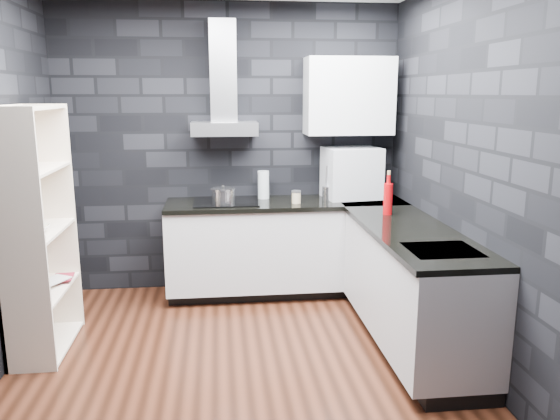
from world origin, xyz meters
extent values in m
plane|color=#452013|center=(0.00, 0.00, 0.00)|extent=(3.20, 3.20, 0.00)
cube|color=black|center=(0.00, 1.62, 1.35)|extent=(3.20, 0.05, 2.70)
cube|color=black|center=(0.00, -1.62, 1.35)|extent=(3.20, 0.05, 2.70)
cube|color=black|center=(1.62, 0.00, 1.35)|extent=(0.05, 3.20, 2.70)
cube|color=black|center=(0.50, 1.34, 0.05)|extent=(2.18, 0.50, 0.10)
cube|color=black|center=(1.34, 0.10, 0.05)|extent=(0.50, 1.78, 0.10)
cube|color=silver|center=(0.50, 1.30, 0.48)|extent=(2.20, 0.60, 0.76)
cube|color=silver|center=(1.30, 0.10, 0.48)|extent=(0.60, 1.80, 0.76)
cube|color=black|center=(0.50, 1.29, 0.88)|extent=(2.20, 0.62, 0.04)
cube|color=black|center=(1.29, 0.10, 0.88)|extent=(0.62, 1.80, 0.04)
cube|color=black|center=(1.30, 1.30, 0.88)|extent=(0.62, 0.62, 0.04)
cube|color=#B2B2B6|center=(-0.05, 1.43, 1.56)|extent=(0.60, 0.34, 0.12)
cube|color=#B2B2B6|center=(-0.05, 1.50, 2.07)|extent=(0.24, 0.20, 0.90)
cube|color=silver|center=(1.10, 1.43, 1.85)|extent=(0.80, 0.35, 0.70)
cube|color=black|center=(-0.05, 1.30, 0.91)|extent=(0.58, 0.50, 0.01)
cube|color=#B2B2B6|center=(1.30, -0.40, 0.89)|extent=(0.44, 0.40, 0.01)
cylinder|color=#B9B8BD|center=(-0.08, 1.21, 0.97)|extent=(0.26, 0.26, 0.12)
cylinder|color=silver|center=(0.31, 1.45, 1.03)|extent=(0.12, 0.12, 0.26)
cylinder|color=tan|center=(0.58, 1.19, 0.95)|extent=(0.09, 0.09, 0.10)
cylinder|color=#B9B8BD|center=(0.90, 1.32, 0.96)|extent=(0.10, 0.10, 0.13)
cube|color=silver|center=(1.14, 1.39, 1.12)|extent=(0.55, 0.45, 0.50)
cylinder|color=#A4060A|center=(1.26, 0.64, 1.03)|extent=(0.10, 0.10, 0.26)
cube|color=beige|center=(-1.42, 0.37, 0.90)|extent=(0.53, 0.86, 1.80)
imported|color=white|center=(-1.42, 0.29, 0.94)|extent=(0.22, 0.22, 0.05)
imported|color=maroon|center=(-1.40, 0.55, 0.57)|extent=(0.15, 0.03, 0.20)
imported|color=#B2B2B2|center=(-1.44, 0.50, 0.59)|extent=(0.15, 0.10, 0.22)
camera|label=1|loc=(-0.11, -3.62, 1.88)|focal=35.00mm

